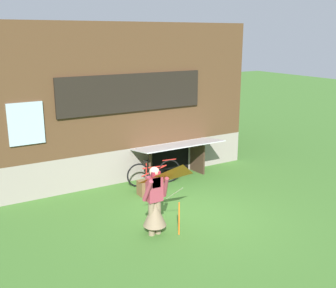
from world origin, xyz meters
TOP-DOWN VIEW (x-y plane):
  - ground_plane at (0.00, 0.00)m, footprint 60.00×60.00m
  - log_house at (0.00, 5.60)m, footprint 8.16×6.32m
  - person at (-1.13, -0.37)m, footprint 0.61×0.52m
  - kite at (-0.80, -0.98)m, footprint 1.04×1.13m
  - bicycle_red at (0.36, 2.39)m, footprint 1.67×0.28m
  - wooden_crate at (-0.23, 1.79)m, footprint 0.40×0.34m

SIDE VIEW (x-z plane):
  - ground_plane at x=0.00m, z-range 0.00..0.00m
  - wooden_crate at x=-0.23m, z-range 0.00..0.41m
  - bicycle_red at x=0.36m, z-range -0.01..0.76m
  - person at x=-1.13m, z-range -0.13..1.46m
  - kite at x=-0.80m, z-range 0.49..2.09m
  - log_house at x=0.00m, z-range 0.00..4.68m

